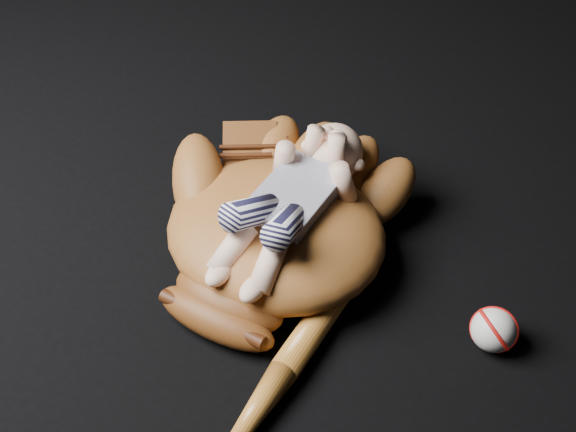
{
  "coord_description": "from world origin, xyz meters",
  "views": [
    {
      "loc": [
        0.57,
        -0.63,
        0.98
      ],
      "look_at": [
        0.05,
        0.12,
        0.08
      ],
      "focal_mm": 50.0,
      "sensor_mm": 36.0,
      "label": 1
    }
  ],
  "objects_px": {
    "newborn_baby": "(286,203)",
    "baseball_bat": "(274,385)",
    "baseball_glove": "(276,224)",
    "baseball": "(494,330)"
  },
  "relations": [
    {
      "from": "baseball_glove",
      "to": "newborn_baby",
      "type": "bearing_deg",
      "value": 3.92
    },
    {
      "from": "baseball_glove",
      "to": "baseball_bat",
      "type": "height_order",
      "value": "baseball_glove"
    },
    {
      "from": "baseball_glove",
      "to": "baseball_bat",
      "type": "relative_size",
      "value": 1.08
    },
    {
      "from": "baseball_glove",
      "to": "newborn_baby",
      "type": "height_order",
      "value": "newborn_baby"
    },
    {
      "from": "baseball_bat",
      "to": "baseball",
      "type": "distance_m",
      "value": 0.34
    },
    {
      "from": "baseball_glove",
      "to": "baseball",
      "type": "bearing_deg",
      "value": 1.88
    },
    {
      "from": "newborn_baby",
      "to": "baseball_bat",
      "type": "xyz_separation_m",
      "value": [
        0.13,
        -0.22,
        -0.11
      ]
    },
    {
      "from": "newborn_baby",
      "to": "baseball_bat",
      "type": "bearing_deg",
      "value": -63.32
    },
    {
      "from": "newborn_baby",
      "to": "baseball",
      "type": "relative_size",
      "value": 5.4
    },
    {
      "from": "baseball_bat",
      "to": "newborn_baby",
      "type": "bearing_deg",
      "value": 120.62
    }
  ]
}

